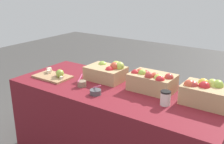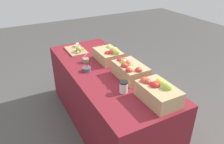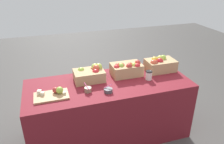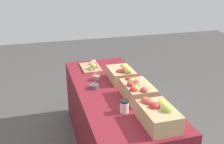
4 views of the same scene
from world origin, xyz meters
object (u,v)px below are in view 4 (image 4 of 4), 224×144
apple_crate_middle (137,90)px  apple_crate_right (122,74)px  cutting_board_front (92,67)px  sample_bowl_near (96,78)px  apple_crate_left (158,114)px  coffee_cup (124,106)px  sample_bowl_mid (94,86)px

apple_crate_middle → apple_crate_right: apple_crate_right is taller
cutting_board_front → sample_bowl_near: sample_bowl_near is taller
apple_crate_left → coffee_cup: size_ratio=3.35×
sample_bowl_mid → coffee_cup: 0.56m
apple_crate_right → coffee_cup: (0.66, -0.20, -0.02)m
sample_bowl_mid → apple_crate_left: bearing=22.5°
sample_bowl_near → coffee_cup: size_ratio=0.91×
apple_crate_left → sample_bowl_mid: 0.85m
apple_crate_left → apple_crate_middle: (-0.46, 0.01, -0.00)m
apple_crate_left → apple_crate_middle: apple_crate_left is taller
apple_crate_middle → cutting_board_front: size_ratio=1.06×
apple_crate_middle → sample_bowl_mid: apple_crate_middle is taller
apple_crate_right → sample_bowl_mid: apple_crate_right is taller
apple_crate_left → sample_bowl_near: (-0.99, -0.25, -0.06)m
apple_crate_right → sample_bowl_mid: (0.12, -0.34, -0.06)m
apple_crate_middle → sample_bowl_near: bearing=-154.2°
apple_crate_right → sample_bowl_mid: 0.36m
apple_crate_left → apple_crate_right: (-0.91, 0.01, -0.01)m
apple_crate_left → sample_bowl_mid: size_ratio=3.95×
sample_bowl_near → sample_bowl_mid: (0.21, -0.07, -0.01)m
cutting_board_front → coffee_cup: (1.11, 0.04, 0.03)m
apple_crate_right → apple_crate_middle: bearing=-0.6°
sample_bowl_near → apple_crate_right: bearing=72.1°
cutting_board_front → coffee_cup: bearing=2.0°
sample_bowl_mid → coffee_cup: (0.54, 0.14, 0.03)m
apple_crate_left → cutting_board_front: size_ratio=1.06×
apple_crate_right → sample_bowl_near: size_ratio=3.46×
apple_crate_left → coffee_cup: bearing=-142.2°
coffee_cup → cutting_board_front: bearing=-178.0°
cutting_board_front → coffee_cup: size_ratio=3.17×
apple_crate_left → sample_bowl_near: size_ratio=3.66×
apple_crate_middle → coffee_cup: bearing=-42.2°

